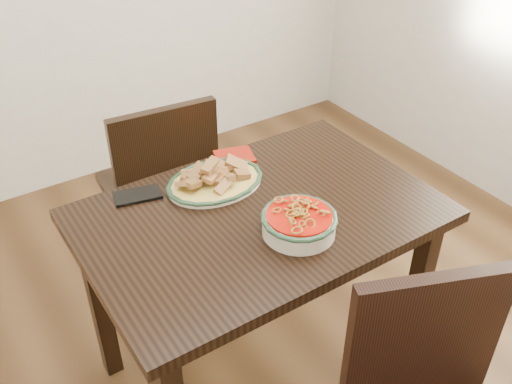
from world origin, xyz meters
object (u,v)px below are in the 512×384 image
noodle_bowl (299,221)px  smartphone (138,195)px  dining_table (259,237)px  fish_plate (215,174)px  chair_far (161,183)px

noodle_bowl → smartphone: noodle_bowl is taller
dining_table → fish_plate: bearing=102.2°
fish_plate → dining_table: bearing=-77.8°
chair_far → noodle_bowl: size_ratio=3.86×
dining_table → chair_far: 0.68m
fish_plate → chair_far: bearing=90.9°
noodle_bowl → smartphone: size_ratio=1.52×
chair_far → noodle_bowl: (0.09, -0.81, 0.29)m
chair_far → fish_plate: bearing=96.0°
fish_plate → noodle_bowl: (0.08, -0.36, -0.00)m
dining_table → chair_far: chair_far is taller
noodle_bowl → fish_plate: bearing=102.9°
noodle_bowl → dining_table: bearing=103.8°
fish_plate → smartphone: bearing=162.1°
dining_table → smartphone: smartphone is taller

